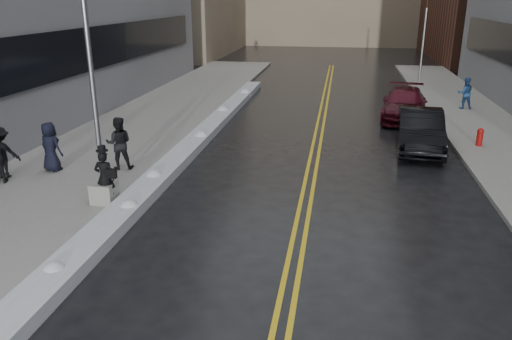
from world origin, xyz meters
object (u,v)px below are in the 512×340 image
at_px(pedestrian_e, 2,153).
at_px(car_maroon, 404,104).
at_px(traffic_signal, 424,36).
at_px(pedestrian_east, 465,93).
at_px(lamppost, 97,123).
at_px(car_black, 420,130).
at_px(pedestrian_c, 51,147).
at_px(pedestrian_fedora, 105,178).
at_px(pedestrian_b, 119,143).
at_px(fire_hydrant, 480,136).

height_order(pedestrian_e, car_maroon, pedestrian_e).
distance_m(traffic_signal, pedestrian_e, 26.18).
bearing_deg(pedestrian_e, pedestrian_east, -154.85).
distance_m(lamppost, pedestrian_east, 20.29).
bearing_deg(car_black, pedestrian_c, -153.62).
xyz_separation_m(pedestrian_fedora, pedestrian_b, (-0.90, 3.01, 0.12)).
bearing_deg(traffic_signal, pedestrian_east, -77.91).
distance_m(traffic_signal, car_black, 14.77).
height_order(fire_hydrant, pedestrian_b, pedestrian_b).
xyz_separation_m(pedestrian_fedora, car_maroon, (9.77, 12.97, -0.19)).
height_order(fire_hydrant, traffic_signal, traffic_signal).
bearing_deg(pedestrian_fedora, pedestrian_b, -78.21).
relative_size(pedestrian_fedora, pedestrian_e, 0.93).
relative_size(pedestrian_e, pedestrian_east, 1.04).
bearing_deg(lamppost, pedestrian_fedora, -33.53).
distance_m(pedestrian_b, pedestrian_c, 2.30).
relative_size(fire_hydrant, pedestrian_b, 0.40).
height_order(pedestrian_c, car_maroon, pedestrian_c).
distance_m(lamppost, fire_hydrant, 14.81).
xyz_separation_m(pedestrian_b, pedestrian_e, (-3.43, -1.50, -0.06)).
relative_size(pedestrian_b, pedestrian_c, 1.07).
bearing_deg(pedestrian_fedora, car_black, -146.90).
height_order(fire_hydrant, pedestrian_east, pedestrian_east).
xyz_separation_m(pedestrian_e, pedestrian_east, (17.46, 13.85, -0.03)).
relative_size(fire_hydrant, car_maroon, 0.14).
height_order(pedestrian_c, pedestrian_e, pedestrian_e).
bearing_deg(traffic_signal, car_maroon, -102.00).
distance_m(pedestrian_fedora, car_black, 12.43).
bearing_deg(car_maroon, pedestrian_c, -133.67).
height_order(car_black, car_maroon, car_black).
relative_size(pedestrian_fedora, car_maroon, 0.31).
xyz_separation_m(traffic_signal, pedestrian_b, (-12.60, -19.06, -2.33)).
xyz_separation_m(pedestrian_c, pedestrian_east, (16.26, 12.95, -0.03)).
xyz_separation_m(lamppost, traffic_signal, (11.80, 22.00, 0.87)).
bearing_deg(pedestrian_east, pedestrian_b, 36.81).
height_order(pedestrian_fedora, car_black, pedestrian_fedora).
relative_size(pedestrian_east, car_black, 0.34).
height_order(fire_hydrant, pedestrian_fedora, pedestrian_fedora).
relative_size(pedestrian_b, pedestrian_east, 1.11).
bearing_deg(lamppost, pedestrian_c, 142.24).
bearing_deg(fire_hydrant, car_maroon, 116.36).
height_order(pedestrian_b, pedestrian_east, pedestrian_b).
bearing_deg(pedestrian_east, pedestrian_e, 33.90).
bearing_deg(pedestrian_east, fire_hydrant, 78.16).
bearing_deg(car_black, car_maroon, 94.52).
bearing_deg(pedestrian_e, pedestrian_b, -169.58).
height_order(lamppost, pedestrian_c, lamppost).
bearing_deg(car_maroon, car_black, -82.76).
bearing_deg(lamppost, pedestrian_e, 161.21).
bearing_deg(car_maroon, fire_hydrant, -56.66).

